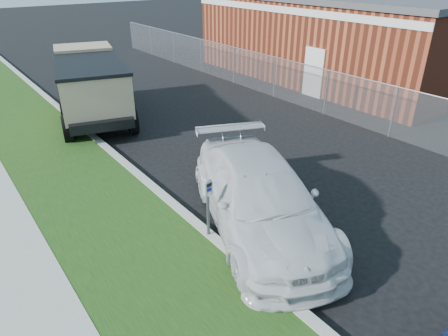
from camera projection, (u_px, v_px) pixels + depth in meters
ground at (290, 201)px, 10.42m from camera, size 120.00×120.00×0.00m
streetside at (47, 240)px, 8.84m from camera, size 6.12×50.00×0.15m
chainlink_fence at (275, 69)px, 18.02m from camera, size 0.06×30.06×30.00m
brick_building at (344, 34)px, 21.54m from camera, size 9.20×14.20×4.17m
parking_meter at (208, 195)px, 8.46m from camera, size 0.19×0.14×1.41m
white_wagon at (258, 195)px, 9.15m from camera, size 4.23×6.03×1.62m
dump_truck at (90, 82)px, 15.67m from camera, size 3.85×6.62×2.45m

